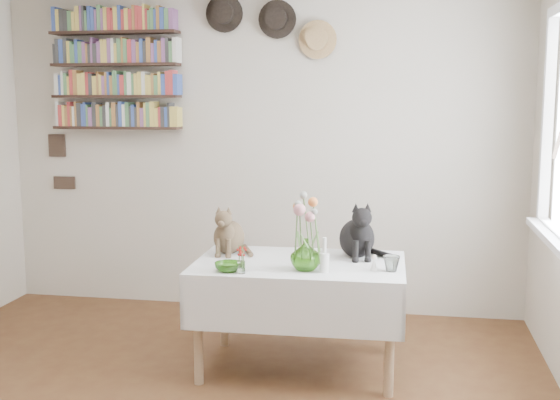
% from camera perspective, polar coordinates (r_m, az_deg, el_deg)
% --- Properties ---
extents(room, '(4.08, 4.58, 2.58)m').
position_cam_1_polar(room, '(3.21, -10.02, 1.28)').
color(room, brown).
rests_on(room, ground).
extents(dining_table, '(1.26, 0.82, 0.66)m').
position_cam_1_polar(dining_table, '(4.23, 1.58, -7.22)').
color(dining_table, white).
rests_on(dining_table, room).
extents(tabby_cat, '(0.22, 0.28, 0.32)m').
position_cam_1_polar(tabby_cat, '(4.41, -4.16, -2.29)').
color(tabby_cat, brown).
rests_on(tabby_cat, dining_table).
extents(black_cat, '(0.31, 0.36, 0.36)m').
position_cam_1_polar(black_cat, '(4.32, 6.28, -2.28)').
color(black_cat, black).
rests_on(black_cat, dining_table).
extents(flower_vase, '(0.21, 0.21, 0.18)m').
position_cam_1_polar(flower_vase, '(3.98, 2.10, -4.45)').
color(flower_vase, '#6DB93E').
rests_on(flower_vase, dining_table).
extents(green_bowl, '(0.17, 0.17, 0.05)m').
position_cam_1_polar(green_bowl, '(3.98, -4.19, -5.44)').
color(green_bowl, '#6DB93E').
rests_on(green_bowl, dining_table).
extents(drinking_glass, '(0.12, 0.12, 0.09)m').
position_cam_1_polar(drinking_glass, '(4.01, 9.04, -5.13)').
color(drinking_glass, white).
rests_on(drinking_glass, dining_table).
extents(candlestick, '(0.06, 0.06, 0.20)m').
position_cam_1_polar(candlestick, '(3.95, 3.62, -4.94)').
color(candlestick, white).
rests_on(candlestick, dining_table).
extents(berry_jar, '(0.04, 0.04, 0.18)m').
position_cam_1_polar(berry_jar, '(3.91, -3.17, -4.87)').
color(berry_jar, white).
rests_on(berry_jar, dining_table).
extents(porcelain_figurine, '(0.05, 0.05, 0.09)m').
position_cam_1_polar(porcelain_figurine, '(4.02, 7.66, -5.14)').
color(porcelain_figurine, white).
rests_on(porcelain_figurine, dining_table).
extents(flower_bouquet, '(0.17, 0.13, 0.39)m').
position_cam_1_polar(flower_bouquet, '(3.94, 2.15, -0.89)').
color(flower_bouquet, '#4C7233').
rests_on(flower_bouquet, flower_vase).
extents(bookshelf_unit, '(1.00, 0.16, 0.91)m').
position_cam_1_polar(bookshelf_unit, '(5.60, -13.21, 10.28)').
color(bookshelf_unit, black).
rests_on(bookshelf_unit, room).
extents(wall_hats, '(0.98, 0.09, 0.48)m').
position_cam_1_polar(wall_hats, '(5.29, -0.64, 14.13)').
color(wall_hats, black).
rests_on(wall_hats, room).
extents(wall_art_plaques, '(0.21, 0.02, 0.44)m').
position_cam_1_polar(wall_art_plaques, '(5.91, -17.43, 3.04)').
color(wall_art_plaques, '#38281E').
rests_on(wall_art_plaques, room).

